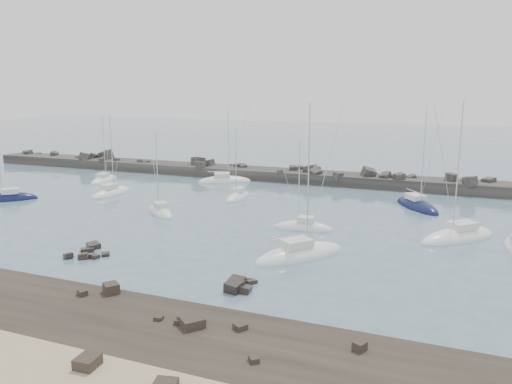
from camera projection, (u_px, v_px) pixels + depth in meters
ground at (172, 235)px, 56.84m from camera, size 400.00×400.00×0.00m
rock_shelf at (18, 314)px, 36.72m from camera, size 140.00×12.00×1.81m
rock_cluster_near at (89, 252)px, 50.55m from camera, size 4.23×5.01×1.10m
rock_cluster_far at (239, 286)px, 41.48m from camera, size 2.26×3.84×1.52m
breakwater at (244, 176)px, 93.95m from camera, size 115.00×6.91×5.14m
sailboat_1 at (104, 181)px, 89.77m from camera, size 3.74×8.37×12.78m
sailboat_2 at (8, 199)px, 74.44m from camera, size 7.79×7.51×13.23m
sailboat_3 at (111, 194)px, 78.54m from camera, size 3.10×8.53×13.39m
sailboat_4 at (225, 181)px, 88.98m from camera, size 9.68×7.29×14.86m
sailboat_5 at (160, 212)px, 66.66m from camera, size 7.13×6.56×11.86m
sailboat_6 at (238, 197)px, 75.80m from camera, size 2.25×7.22×11.58m
sailboat_7 at (300, 255)px, 49.32m from camera, size 8.81×10.14×16.27m
sailboat_8 at (417, 207)px, 69.72m from camera, size 8.03×9.72×15.38m
sailboat_9 at (303, 228)px, 59.01m from camera, size 7.21×3.04×11.25m
sailboat_11 at (458, 238)px, 55.20m from camera, size 9.42×9.93×16.47m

